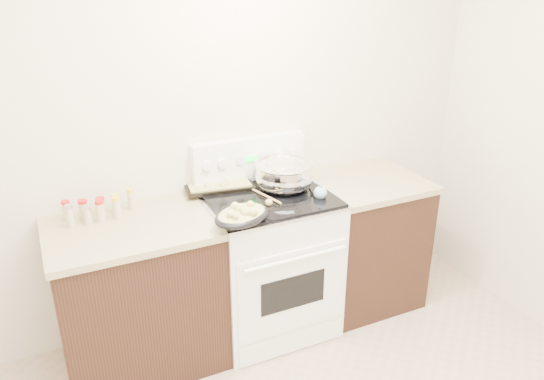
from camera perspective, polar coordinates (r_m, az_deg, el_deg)
room_shell at (r=1.63m, az=9.51°, el=3.47°), size 4.10×3.60×2.75m
counter_left at (r=3.25m, az=-14.09°, el=-10.89°), size 0.93×0.67×0.92m
counter_right at (r=3.77m, az=9.72°, el=-5.32°), size 0.73×0.67×0.92m
kitchen_range at (r=3.43m, az=-0.39°, el=-7.52°), size 0.78×0.73×1.22m
mixing_bowl at (r=3.30m, az=1.30°, el=1.59°), size 0.46×0.46×0.22m
roasting_pan at (r=2.87m, az=-3.29°, el=-2.68°), size 0.40×0.35×0.12m
baking_sheet at (r=3.37m, az=-5.87°, el=0.76°), size 0.46×0.35×0.06m
wooden_spoon at (r=3.14m, az=-0.50°, el=-1.06°), size 0.09×0.28×0.04m
blue_ladle at (r=3.21m, az=5.15°, el=-0.15°), size 0.09×0.28×0.10m
spice_jars at (r=3.12m, az=-18.26°, el=-1.90°), size 0.40×0.14×0.13m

